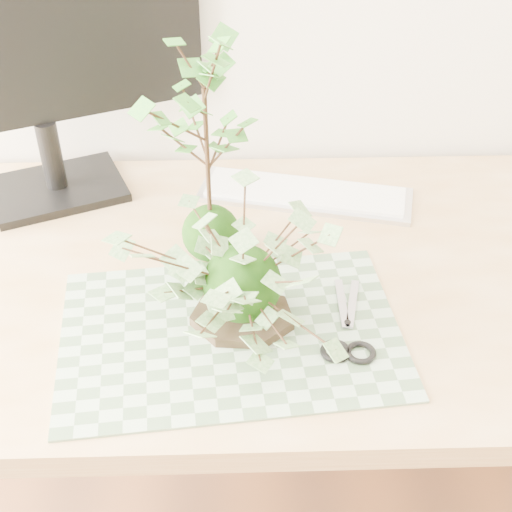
{
  "coord_description": "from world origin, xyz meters",
  "views": [
    {
      "loc": [
        -0.02,
        0.35,
        1.46
      ],
      "look_at": [
        0.0,
        1.14,
        0.84
      ],
      "focal_mm": 50.0,
      "sensor_mm": 36.0,
      "label": 1
    }
  ],
  "objects_px": {
    "desk": "(276,311)",
    "monitor": "(28,34)",
    "keyboard": "(305,194)",
    "ivy_kokedama": "(242,254)",
    "maple_kokedama": "(205,103)"
  },
  "relations": [
    {
      "from": "desk",
      "to": "monitor",
      "type": "distance_m",
      "value": 0.6
    },
    {
      "from": "monitor",
      "to": "keyboard",
      "type": "bearing_deg",
      "value": -27.06
    },
    {
      "from": "ivy_kokedama",
      "to": "maple_kokedama",
      "type": "height_order",
      "value": "maple_kokedama"
    },
    {
      "from": "desk",
      "to": "keyboard",
      "type": "xyz_separation_m",
      "value": [
        0.06,
        0.21,
        0.09
      ]
    },
    {
      "from": "desk",
      "to": "maple_kokedama",
      "type": "distance_m",
      "value": 0.38
    },
    {
      "from": "keyboard",
      "to": "monitor",
      "type": "height_order",
      "value": "monitor"
    },
    {
      "from": "keyboard",
      "to": "monitor",
      "type": "distance_m",
      "value": 0.54
    },
    {
      "from": "desk",
      "to": "ivy_kokedama",
      "type": "height_order",
      "value": "ivy_kokedama"
    },
    {
      "from": "ivy_kokedama",
      "to": "keyboard",
      "type": "xyz_separation_m",
      "value": [
        0.12,
        0.33,
        -0.12
      ]
    },
    {
      "from": "monitor",
      "to": "maple_kokedama",
      "type": "bearing_deg",
      "value": -58.28
    },
    {
      "from": "desk",
      "to": "ivy_kokedama",
      "type": "xyz_separation_m",
      "value": [
        -0.06,
        -0.12,
        0.22
      ]
    },
    {
      "from": "maple_kokedama",
      "to": "monitor",
      "type": "height_order",
      "value": "monitor"
    },
    {
      "from": "maple_kokedama",
      "to": "monitor",
      "type": "xyz_separation_m",
      "value": [
        -0.29,
        0.21,
        0.02
      ]
    },
    {
      "from": "desk",
      "to": "maple_kokedama",
      "type": "height_order",
      "value": "maple_kokedama"
    },
    {
      "from": "maple_kokedama",
      "to": "keyboard",
      "type": "xyz_separation_m",
      "value": [
        0.17,
        0.17,
        -0.27
      ]
    }
  ]
}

